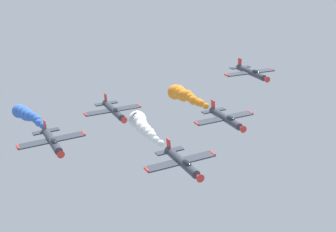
{
  "coord_description": "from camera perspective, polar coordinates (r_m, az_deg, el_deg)",
  "views": [
    {
      "loc": [
        33.02,
        80.93,
        116.16
      ],
      "look_at": [
        0.0,
        0.0,
        88.14
      ],
      "focal_mm": 64.66,
      "sensor_mm": 36.0,
      "label": 1
    }
  ],
  "objects": [
    {
      "name": "smoke_trail_lead",
      "position": [
        100.19,
        -2.71,
        -0.57
      ],
      "size": [
        6.7,
        25.14,
        6.17
      ],
      "color": "white"
    },
    {
      "name": "airplane_left_outer",
      "position": [
        98.76,
        -5.15,
        0.54
      ],
      "size": [
        9.57,
        10.35,
        2.34
      ],
      "rotation": [
        0.0,
        0.05,
        0.0
      ],
      "color": "#333842"
    },
    {
      "name": "airplane_lead",
      "position": [
        76.87,
        1.33,
        -4.37
      ],
      "size": [
        9.55,
        10.35,
        2.49
      ],
      "rotation": [
        0.0,
        0.09,
        0.0
      ],
      "color": "#333842"
    },
    {
      "name": "airplane_right_outer",
      "position": [
        108.58,
        7.86,
        4.09
      ],
      "size": [
        9.57,
        10.35,
        2.33
      ],
      "rotation": [
        0.0,
        0.02,
        0.0
      ],
      "color": "#333842"
    },
    {
      "name": "smoke_trail_right_inner",
      "position": [
        98.88,
        -13.24,
        0.16
      ],
      "size": [
        3.36,
        13.42,
        2.75
      ],
      "color": "blue"
    },
    {
      "name": "airplane_right_inner",
      "position": [
        84.47,
        -10.88,
        -2.31
      ],
      "size": [
        9.56,
        10.35,
        2.44
      ],
      "rotation": [
        0.0,
        0.08,
        0.0
      ],
      "color": "#333842"
    },
    {
      "name": "smoke_trail_left_inner",
      "position": [
        108.54,
        1.32,
        2.07
      ],
      "size": [
        3.13,
        17.23,
        3.7
      ],
      "color": "orange"
    },
    {
      "name": "airplane_left_inner",
      "position": [
        92.19,
        5.47,
        -0.22
      ],
      "size": [
        9.56,
        10.35,
        2.37
      ],
      "rotation": [
        0.0,
        0.07,
        0.0
      ],
      "color": "#333842"
    }
  ]
}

